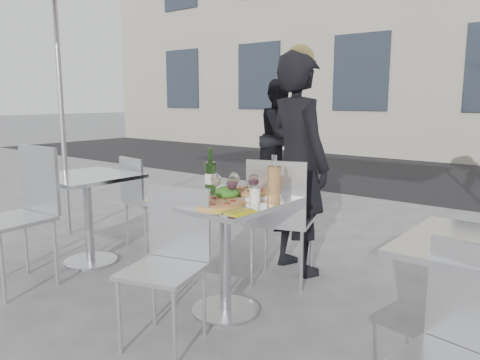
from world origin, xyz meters
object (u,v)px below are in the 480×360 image
Objects in this scene: sugar_shaker at (255,194)px; wineglass_white_a at (216,181)px; salad_plate at (227,194)px; wineglass_red_b at (254,182)px; main_table at (225,232)px; wine_bottle at (210,175)px; carafe at (274,183)px; napkin_right at (237,211)px; wineglass_white_b at (234,180)px; side_table_left at (87,200)px; napkin_left at (167,199)px; chair_near at (170,252)px; side_chair_rnear at (464,342)px; pedestrian_a at (281,136)px; pizza_near at (217,203)px; pizza_far at (251,192)px; chair_far at (280,212)px; wineglass_red_a at (232,184)px; side_chair_lfar at (142,194)px; side_chair_lnear at (25,204)px; woman_diner at (298,164)px.

wineglass_white_a is (-0.28, -0.03, 0.06)m from sugar_shaker.
wineglass_red_b reaches higher than salad_plate.
wine_bottle is (-0.23, 0.12, 0.32)m from main_table.
carafe is 1.45× the size of napkin_right.
sugar_shaker is at bearing -17.01° from wineglass_white_b.
carafe is 0.16m from wineglass_red_b.
side_table_left is at bearing -178.88° from sugar_shaker.
sugar_shaker is 0.29m from wineglass_white_a.
wineglass_white_b is 0.76× the size of napkin_left.
side_chair_rnear is (1.54, -0.00, -0.02)m from chair_near.
side_table_left is at bearing 179.75° from salad_plate.
pedestrian_a is 4.92× the size of pizza_near.
pedestrian_a is 4.08m from wineglass_red_b.
napkin_left is at bearing -149.08° from carafe.
pizza_far is 0.22m from salad_plate.
main_table is 1.00× the size of side_table_left.
pizza_far is 1.12× the size of carafe.
chair_far is at bearing 93.45° from pizza_far.
wineglass_red_a and wineglass_red_b have the same top height.
wineglass_red_b is (1.62, -0.45, 0.36)m from side_chair_lfar.
salad_plate is 0.12m from wineglass_white_a.
wine_bottle is 0.20m from wineglass_white_a.
carafe is at bearing -23.41° from pizza_far.
side_chair_lnear is at bearing -158.67° from wineglass_white_a.
wineglass_red_a reaches higher than sugar_shaker.
wineglass_white_b is at bearing 137.48° from napkin_right.
side_chair_rnear is 2.49× the size of pizza_near.
side_chair_rnear is at bearing -24.13° from pizza_far.
chair_far is 0.57m from wineglass_white_b.
main_table is 0.44× the size of woman_diner.
wineglass_white_a is at bearing 132.91° from pizza_near.
wineglass_white_a is (-1.58, 0.44, 0.36)m from side_chair_rnear.
wineglass_white_b reaches higher than main_table.
side_chair_lnear is 1.59m from salad_plate.
wineglass_red_b is at bearing 4.95° from wineglass_white_b.
wineglass_white_b is (0.07, 0.10, 0.00)m from wineglass_white_a.
wineglass_white_b reaches higher than salad_plate.
main_table is at bearing 69.02° from chair_far.
napkin_right is (0.06, -0.24, -0.05)m from sugar_shaker.
wineglass_red_b is (0.37, -0.01, -0.00)m from wine_bottle.
chair_far is 1.86m from side_chair_lnear.
pizza_far is at bearing 62.32° from wineglass_white_a.
woman_diner is 10.94× the size of wineglass_white_a.
sugar_shaker is 0.68× the size of wineglass_white_a.
pizza_far is at bearing 124.14° from napkin_right.
pizza_far is at bearing 165.30° from side_chair_rnear.
wineglass_white_a is (-0.14, 0.15, 0.10)m from pizza_near.
main_table is at bearing 17.01° from side_chair_lnear.
woman_diner is at bearing 98.43° from wineglass_red_a.
side_chair_lfar reaches higher than napkin_right.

